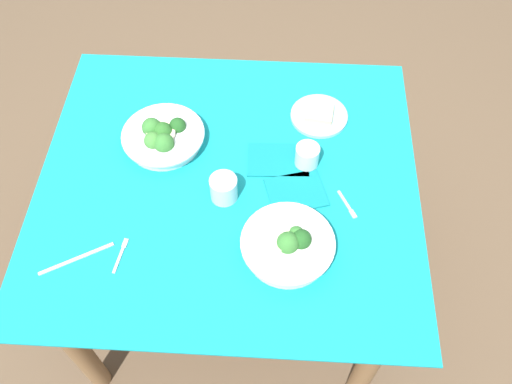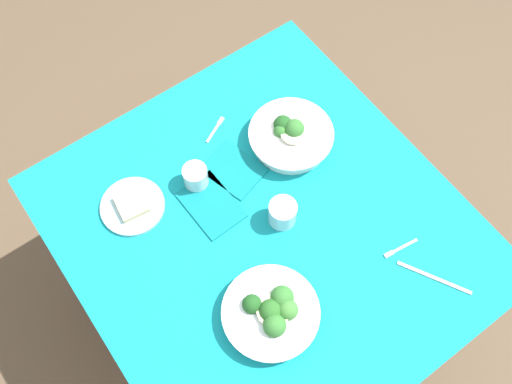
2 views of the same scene
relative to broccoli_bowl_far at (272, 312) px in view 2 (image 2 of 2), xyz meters
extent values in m
plane|color=brown|center=(0.22, -0.14, -0.75)|extent=(6.00, 6.00, 0.00)
cube|color=teal|center=(0.22, -0.14, -0.03)|extent=(1.17, 1.09, 0.01)
cube|color=brown|center=(0.22, -0.14, -0.05)|extent=(1.13, 1.05, 0.02)
cylinder|color=brown|center=(-0.25, -0.56, -0.41)|extent=(0.07, 0.07, 0.69)
cylinder|color=brown|center=(0.69, -0.56, -0.41)|extent=(0.07, 0.07, 0.69)
cylinder|color=brown|center=(0.69, 0.29, -0.41)|extent=(0.07, 0.07, 0.69)
cylinder|color=white|center=(0.00, 0.00, -0.01)|extent=(0.24, 0.24, 0.04)
cylinder|color=white|center=(0.00, 0.00, 0.01)|extent=(0.26, 0.26, 0.01)
sphere|color=#286023|center=(0.00, 0.00, 0.02)|extent=(0.06, 0.06, 0.06)
sphere|color=#33702D|center=(-0.04, 0.02, 0.02)|extent=(0.06, 0.06, 0.06)
sphere|color=#1E511E|center=(0.05, 0.03, 0.02)|extent=(0.05, 0.05, 0.05)
sphere|color=#3D7A33|center=(-0.02, -0.03, 0.02)|extent=(0.06, 0.06, 0.06)
sphere|color=#33702D|center=(0.01, -0.04, 0.02)|extent=(0.06, 0.06, 0.06)
cylinder|color=beige|center=(0.00, 0.00, 0.02)|extent=(0.09, 0.09, 0.01)
cylinder|color=white|center=(0.41, -0.37, -0.01)|extent=(0.23, 0.23, 0.05)
cylinder|color=white|center=(0.41, -0.37, 0.02)|extent=(0.26, 0.26, 0.01)
sphere|color=#1E511E|center=(0.44, -0.37, 0.03)|extent=(0.06, 0.06, 0.06)
sphere|color=#33702D|center=(0.41, -0.38, 0.04)|extent=(0.06, 0.06, 0.06)
sphere|color=#33702D|center=(0.43, -0.35, 0.03)|extent=(0.04, 0.04, 0.04)
cylinder|color=beige|center=(0.40, -0.37, 0.03)|extent=(0.08, 0.08, 0.01)
cylinder|color=#99C6D1|center=(0.50, 0.14, -0.03)|extent=(0.19, 0.19, 0.01)
cube|color=#CCB284|center=(0.50, 0.14, -0.01)|extent=(0.10, 0.09, 0.02)
cylinder|color=silver|center=(0.46, -0.06, 0.01)|extent=(0.07, 0.07, 0.08)
cylinder|color=silver|center=(0.21, -0.20, 0.01)|extent=(0.08, 0.08, 0.08)
cube|color=#B7B7BC|center=(0.57, -0.19, -0.03)|extent=(0.04, 0.07, 0.00)
cube|color=#B7B7BC|center=(0.60, -0.24, -0.03)|extent=(0.02, 0.03, 0.00)
cube|color=#B7B7BC|center=(-0.06, -0.43, -0.03)|extent=(0.02, 0.08, 0.00)
cube|color=#B7B7BC|center=(-0.06, -0.38, -0.03)|extent=(0.02, 0.03, 0.00)
cube|color=#B7B7BC|center=(-0.18, -0.43, -0.03)|extent=(0.19, 0.12, 0.00)
cube|color=#0F777D|center=(0.43, -0.17, -0.03)|extent=(0.20, 0.18, 0.01)
cube|color=#0F777D|center=(0.37, -0.05, -0.03)|extent=(0.20, 0.14, 0.01)
camera|label=1|loc=(0.36, -1.12, 1.34)|focal=38.45mm
camera|label=2|loc=(-0.29, 0.26, 1.52)|focal=40.38mm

